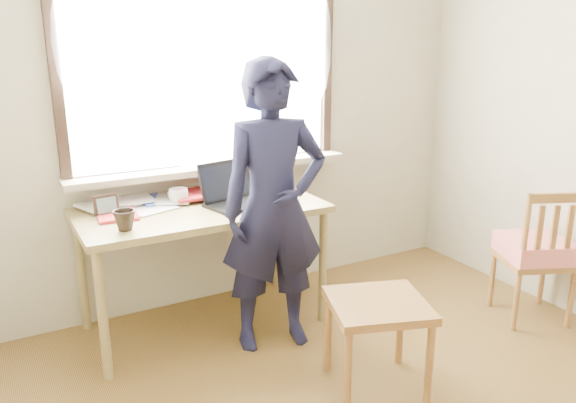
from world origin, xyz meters
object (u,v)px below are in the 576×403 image
mug_white (178,196)px  desk (202,220)px  laptop (234,194)px  mug_dark (125,220)px  person (274,208)px  work_chair (378,315)px  side_chair (536,251)px

mug_white → desk: bearing=-56.2°
desk → laptop: 0.24m
laptop → mug_dark: laptop is taller
desk → person: (0.29, -0.38, 0.13)m
work_chair → side_chair: (1.32, 0.12, 0.05)m
laptop → work_chair: size_ratio=0.72×
mug_dark → person: 0.80m
side_chair → mug_white: bearing=151.3°
mug_dark → side_chair: mug_dark is taller
work_chair → person: person is taller
desk → work_chair: 1.19m
mug_white → person: 0.64m
desk → laptop: laptop is taller
desk → laptop: (0.20, -0.03, 0.14)m
mug_white → work_chair: bearing=-62.4°
mug_dark → work_chair: (1.01, -0.84, -0.42)m
laptop → person: size_ratio=0.26×
mug_dark → person: bearing=-13.0°
mug_white → mug_dark: mug_dark is taller
desk → mug_white: bearing=123.8°
desk → side_chair: (1.84, -0.92, -0.23)m
mug_white → side_chair: bearing=-28.7°
desk → mug_dark: (-0.49, -0.20, 0.13)m
work_chair → mug_white: bearing=117.6°
laptop → mug_white: bearing=150.3°
mug_dark → side_chair: 2.47m
laptop → person: (0.09, -0.35, -0.01)m
laptop → side_chair: (1.64, -0.89, -0.37)m
laptop → side_chair: laptop is taller
side_chair → desk: bearing=153.4°
mug_dark → side_chair: bearing=-17.2°
mug_dark → laptop: bearing=13.8°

